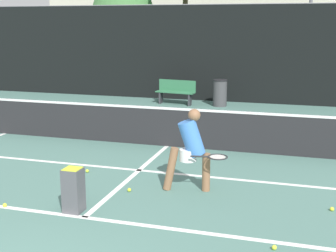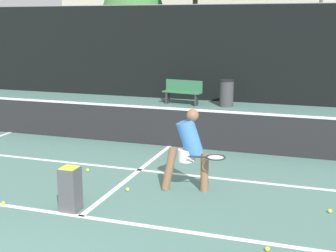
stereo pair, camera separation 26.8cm
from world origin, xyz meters
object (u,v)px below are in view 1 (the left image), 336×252
at_px(player_practicing, 191,147).
at_px(courtside_bench, 176,91).
at_px(parked_car, 217,78).
at_px(ball_hopper, 73,189).
at_px(trash_bin, 220,93).

height_order(player_practicing, courtside_bench, player_practicing).
relative_size(player_practicing, parked_car, 0.35).
height_order(player_practicing, ball_hopper, player_practicing).
height_order(ball_hopper, trash_bin, trash_bin).
distance_m(ball_hopper, parked_car, 13.30).
height_order(ball_hopper, parked_car, parked_car).
bearing_deg(ball_hopper, courtside_bench, 96.50).
bearing_deg(player_practicing, parked_car, 86.85).
height_order(courtside_bench, trash_bin, trash_bin).
xyz_separation_m(trash_bin, parked_car, (-0.74, 3.39, 0.09)).
bearing_deg(parked_car, ball_hopper, -88.82).
distance_m(player_practicing, courtside_bench, 8.82).
xyz_separation_m(ball_hopper, trash_bin, (0.46, 9.90, 0.10)).
bearing_deg(courtside_bench, ball_hopper, -75.32).
bearing_deg(courtside_bench, trash_bin, 9.93).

